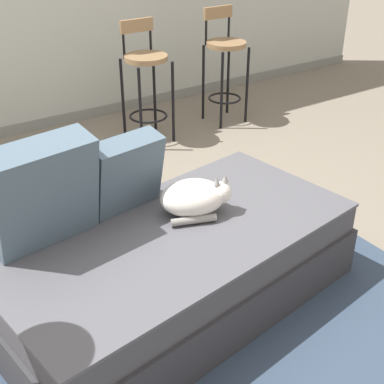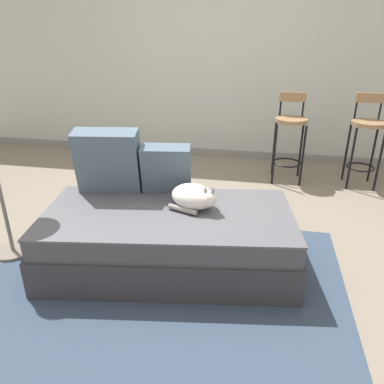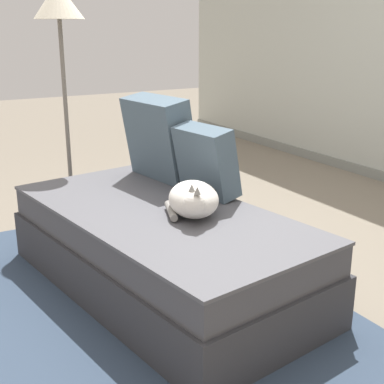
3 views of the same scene
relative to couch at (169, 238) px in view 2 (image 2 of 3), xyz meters
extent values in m
plane|color=slate|center=(0.00, 0.40, -0.22)|extent=(16.00, 16.00, 0.00)
cube|color=#B7BCB2|center=(0.00, 2.65, 1.08)|extent=(8.00, 0.10, 2.60)
cube|color=gray|center=(0.00, 2.60, -0.17)|extent=(8.00, 0.02, 0.09)
cube|color=#334256|center=(0.00, -0.30, -0.21)|extent=(2.45, 1.97, 0.01)
cube|color=#353539|center=(0.00, 0.00, -0.09)|extent=(1.86, 1.11, 0.27)
cube|color=#47474C|center=(0.00, 0.00, 0.13)|extent=(1.81, 1.07, 0.16)
cube|color=#525257|center=(0.00, 0.00, 0.20)|extent=(1.82, 1.08, 0.02)
cube|color=#4C6070|center=(-0.52, 0.26, 0.46)|extent=(0.51, 0.31, 0.50)
cube|color=#4C6070|center=(-0.09, 0.33, 0.40)|extent=(0.39, 0.25, 0.39)
ellipsoid|color=white|center=(0.16, 0.10, 0.30)|extent=(0.38, 0.33, 0.17)
sphere|color=white|center=(0.28, 0.04, 0.32)|extent=(0.11, 0.11, 0.11)
cone|color=gray|center=(0.25, 0.04, 0.39)|extent=(0.03, 0.03, 0.04)
cone|color=gray|center=(0.30, 0.04, 0.39)|extent=(0.03, 0.03, 0.04)
cylinder|color=gray|center=(0.10, 0.01, 0.24)|extent=(0.22, 0.11, 0.04)
cylinder|color=black|center=(0.74, 1.72, 0.12)|extent=(0.02, 0.02, 0.67)
cylinder|color=black|center=(1.04, 1.72, 0.12)|extent=(0.02, 0.02, 0.67)
cylinder|color=black|center=(0.74, 2.01, 0.12)|extent=(0.02, 0.02, 0.67)
cylinder|color=black|center=(1.04, 2.01, 0.12)|extent=(0.02, 0.02, 0.67)
torus|color=black|center=(0.89, 1.87, -0.01)|extent=(0.32, 0.32, 0.02)
cylinder|color=olive|center=(0.89, 1.87, 0.47)|extent=(0.34, 0.34, 0.04)
cylinder|color=black|center=(0.77, 2.00, 0.57)|extent=(0.02, 0.02, 0.24)
cylinder|color=black|center=(1.01, 2.00, 0.57)|extent=(0.02, 0.02, 0.24)
cube|color=olive|center=(0.89, 2.00, 0.69)|extent=(0.28, 0.03, 0.10)
cylinder|color=black|center=(1.53, 1.73, 0.12)|extent=(0.02, 0.02, 0.67)
cylinder|color=black|center=(1.81, 1.73, 0.12)|extent=(0.02, 0.02, 0.67)
cylinder|color=black|center=(1.53, 2.00, 0.12)|extent=(0.02, 0.02, 0.67)
cylinder|color=black|center=(1.81, 2.00, 0.12)|extent=(0.02, 0.02, 0.67)
torus|color=black|center=(1.67, 1.87, -0.01)|extent=(0.29, 0.29, 0.02)
cylinder|color=olive|center=(1.67, 1.87, 0.47)|extent=(0.34, 0.34, 0.04)
cylinder|color=black|center=(1.55, 2.00, 0.58)|extent=(0.02, 0.02, 0.26)
cylinder|color=black|center=(1.79, 2.00, 0.58)|extent=(0.02, 0.02, 0.26)
cube|color=olive|center=(1.67, 2.00, 0.71)|extent=(0.28, 0.03, 0.10)
cylinder|color=slate|center=(-1.23, -0.08, -0.21)|extent=(0.28, 0.28, 0.02)
camera|label=1|loc=(-1.09, -1.77, 1.60)|focal=50.00mm
camera|label=2|loc=(0.60, -2.23, 1.38)|focal=35.00mm
camera|label=3|loc=(2.28, -1.13, 1.10)|focal=50.00mm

